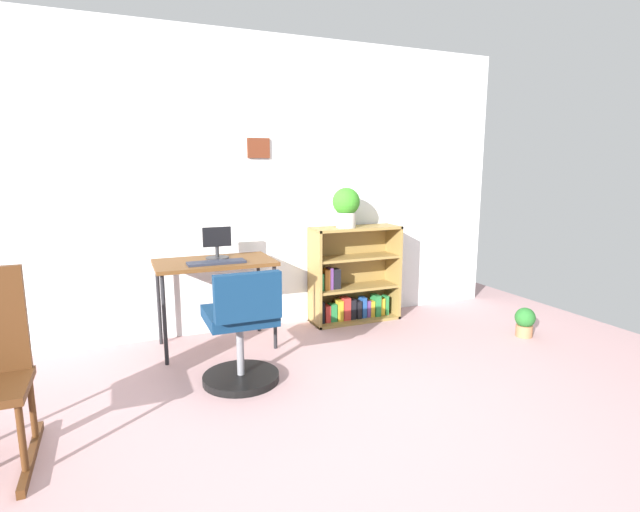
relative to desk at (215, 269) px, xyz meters
The scene contains 9 objects.
ground_plane 1.89m from the desk, 78.69° to the right, with size 6.24×6.24×0.00m, color #AE888A.
wall_back 0.83m from the desk, 49.45° to the left, with size 5.20×0.12×2.56m.
desk is the anchor object (origin of this frame).
monitor 0.20m from the desk, 61.65° to the left, with size 0.23×0.19×0.26m.
keyboard 0.15m from the desk, 93.65° to the right, with size 0.44×0.14×0.02m, color #232634.
office_chair 0.84m from the desk, 88.76° to the right, with size 0.52×0.55×0.81m.
bookshelf_low 1.37m from the desk, ahead, with size 0.85×0.30×0.90m.
potted_plant_on_shelf 1.33m from the desk, ahead, with size 0.25×0.25×0.36m.
potted_plant_floor 2.67m from the desk, 17.90° to the right, with size 0.17×0.17×0.25m.
Camera 1 is at (-1.04, -2.05, 1.44)m, focal length 27.11 mm.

